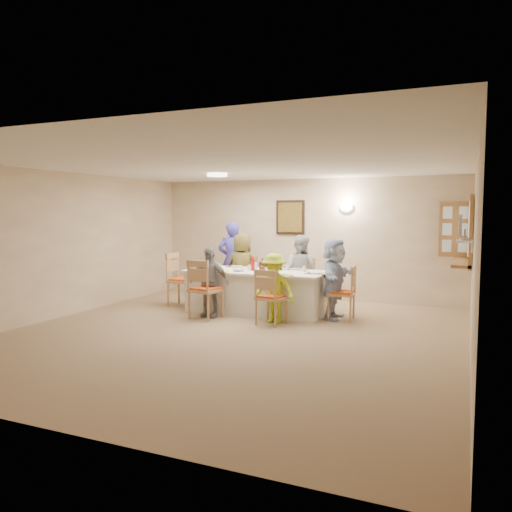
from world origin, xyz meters
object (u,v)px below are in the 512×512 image
at_px(serving_hatch, 471,231).
at_px(chair_front_right, 271,296).
at_px(diner_back_left, 242,268).
at_px(diner_front_right, 274,288).
at_px(diner_back_right, 300,272).
at_px(diner_right_end, 334,279).
at_px(condiment_ketchup, 253,263).
at_px(desk_fan, 463,231).
at_px(chair_back_left, 245,279).
at_px(caregiver, 232,260).
at_px(chair_right_end, 341,292).
at_px(chair_back_right, 302,283).
at_px(chair_left_end, 183,279).
at_px(chair_front_left, 206,289).
at_px(dining_table, 257,291).
at_px(diner_front_left, 209,282).

xyz_separation_m(serving_hatch, chair_front_right, (-2.92, -1.51, -1.05)).
distance_m(diner_back_left, diner_front_right, 1.82).
height_order(diner_back_right, diner_right_end, diner_back_right).
relative_size(serving_hatch, condiment_ketchup, 5.74).
distance_m(desk_fan, chair_back_left, 4.39).
bearing_deg(caregiver, condiment_ketchup, 109.39).
height_order(diner_back_right, caregiver, caregiver).
height_order(desk_fan, condiment_ketchup, desk_fan).
bearing_deg(chair_right_end, chair_back_left, -114.42).
relative_size(chair_back_right, diner_back_right, 0.68).
height_order(chair_left_end, diner_back_left, diner_back_left).
height_order(chair_back_left, chair_back_right, chair_back_left).
distance_m(serving_hatch, diner_front_right, 3.37).
bearing_deg(desk_fan, caregiver, 158.18).
bearing_deg(serving_hatch, diner_front_right, -154.47).
bearing_deg(serving_hatch, chair_left_end, -171.98).
bearing_deg(diner_right_end, diner_front_right, 128.10).
bearing_deg(caregiver, chair_right_end, 135.30).
height_order(chair_right_end, condiment_ketchup, condiment_ketchup).
bearing_deg(chair_left_end, chair_front_right, -112.81).
bearing_deg(desk_fan, chair_left_end, 172.70).
bearing_deg(diner_back_right, chair_right_end, 154.98).
bearing_deg(chair_back_left, diner_back_left, -91.80).
xyz_separation_m(chair_back_right, diner_front_right, (0.00, -1.48, 0.10)).
bearing_deg(diner_back_left, chair_front_left, 86.53).
height_order(dining_table, chair_back_right, chair_back_right).
xyz_separation_m(chair_back_left, caregiver, (-0.45, 0.35, 0.34)).
bearing_deg(diner_front_left, condiment_ketchup, 46.65).
xyz_separation_m(desk_fan, dining_table, (-3.41, 0.64, -1.17)).
bearing_deg(diner_front_left, diner_back_right, 43.99).
bearing_deg(diner_back_right, desk_fan, 165.48).
bearing_deg(chair_back_left, chair_front_left, -91.80).
bearing_deg(serving_hatch, chair_front_right, -152.59).
relative_size(chair_right_end, diner_back_left, 0.66).
xyz_separation_m(chair_left_end, caregiver, (0.50, 1.15, 0.29)).
bearing_deg(condiment_ketchup, diner_back_right, 46.21).
distance_m(dining_table, diner_front_right, 0.93).
xyz_separation_m(chair_back_left, diner_front_left, (0.00, -1.48, 0.14)).
height_order(chair_back_right, chair_front_right, chair_back_right).
height_order(chair_front_right, diner_front_right, diner_front_right).
xyz_separation_m(chair_left_end, diner_front_left, (0.95, -0.68, 0.09)).
bearing_deg(dining_table, chair_front_left, -126.87).
bearing_deg(diner_front_left, chair_front_left, -94.59).
bearing_deg(chair_front_right, desk_fan, -167.26).
bearing_deg(chair_front_right, chair_front_left, 9.39).
relative_size(chair_back_right, diner_front_left, 0.77).
distance_m(diner_right_end, condiment_ketchup, 1.50).
bearing_deg(desk_fan, chair_right_end, 161.13).
bearing_deg(dining_table, serving_hatch, 11.47).
relative_size(desk_fan, diner_right_end, 0.22).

